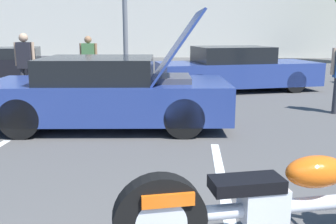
{
  "coord_description": "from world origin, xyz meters",
  "views": [
    {
      "loc": [
        -0.21,
        -0.99,
        1.77
      ],
      "look_at": [
        -0.49,
        3.42,
        0.8
      ],
      "focal_mm": 40.0,
      "sensor_mm": 36.0,
      "label": 1
    }
  ],
  "objects_px": {
    "parked_car_left_row": "(15,65)",
    "spectator_midground": "(25,61)",
    "parked_car_mid_row": "(236,70)",
    "motorcycle": "(279,201)",
    "show_car_hood_open": "(109,93)",
    "spectator_near_motorcycle": "(89,59)"
  },
  "relations": [
    {
      "from": "spectator_near_motorcycle",
      "to": "spectator_midground",
      "type": "height_order",
      "value": "spectator_midground"
    },
    {
      "from": "spectator_midground",
      "to": "motorcycle",
      "type": "bearing_deg",
      "value": -52.46
    },
    {
      "from": "motorcycle",
      "to": "show_car_hood_open",
      "type": "distance_m",
      "value": 4.52
    },
    {
      "from": "parked_car_left_row",
      "to": "spectator_midground",
      "type": "bearing_deg",
      "value": -77.18
    },
    {
      "from": "spectator_near_motorcycle",
      "to": "spectator_midground",
      "type": "xyz_separation_m",
      "value": [
        -1.18,
        -1.64,
        0.06
      ]
    },
    {
      "from": "show_car_hood_open",
      "to": "parked_car_mid_row",
      "type": "relative_size",
      "value": 0.9
    },
    {
      "from": "motorcycle",
      "to": "show_car_hood_open",
      "type": "bearing_deg",
      "value": 105.6
    },
    {
      "from": "show_car_hood_open",
      "to": "spectator_midground",
      "type": "xyz_separation_m",
      "value": [
        -2.68,
        2.48,
        0.38
      ]
    },
    {
      "from": "show_car_hood_open",
      "to": "parked_car_mid_row",
      "type": "distance_m",
      "value": 5.33
    },
    {
      "from": "parked_car_mid_row",
      "to": "motorcycle",
      "type": "bearing_deg",
      "value": -110.31
    },
    {
      "from": "show_car_hood_open",
      "to": "parked_car_left_row",
      "type": "distance_m",
      "value": 7.81
    },
    {
      "from": "spectator_near_motorcycle",
      "to": "parked_car_mid_row",
      "type": "bearing_deg",
      "value": 5.04
    },
    {
      "from": "spectator_near_motorcycle",
      "to": "parked_car_left_row",
      "type": "bearing_deg",
      "value": 147.45
    },
    {
      "from": "parked_car_mid_row",
      "to": "spectator_near_motorcycle",
      "type": "height_order",
      "value": "spectator_near_motorcycle"
    },
    {
      "from": "parked_car_mid_row",
      "to": "spectator_midground",
      "type": "height_order",
      "value": "spectator_midground"
    },
    {
      "from": "parked_car_left_row",
      "to": "parked_car_mid_row",
      "type": "bearing_deg",
      "value": -28.79
    },
    {
      "from": "motorcycle",
      "to": "show_car_hood_open",
      "type": "xyz_separation_m",
      "value": [
        -2.24,
        3.92,
        0.21
      ]
    },
    {
      "from": "spectator_midground",
      "to": "parked_car_mid_row",
      "type": "bearing_deg",
      "value": 20.12
    },
    {
      "from": "parked_car_left_row",
      "to": "parked_car_mid_row",
      "type": "relative_size",
      "value": 0.91
    },
    {
      "from": "parked_car_left_row",
      "to": "parked_car_mid_row",
      "type": "height_order",
      "value": "parked_car_mid_row"
    },
    {
      "from": "motorcycle",
      "to": "parked_car_mid_row",
      "type": "relative_size",
      "value": 0.53
    },
    {
      "from": "spectator_near_motorcycle",
      "to": "spectator_midground",
      "type": "distance_m",
      "value": 2.02
    }
  ]
}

